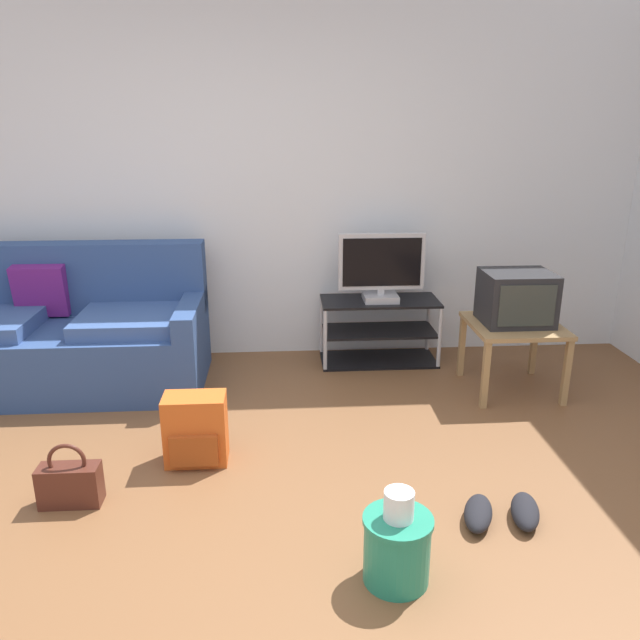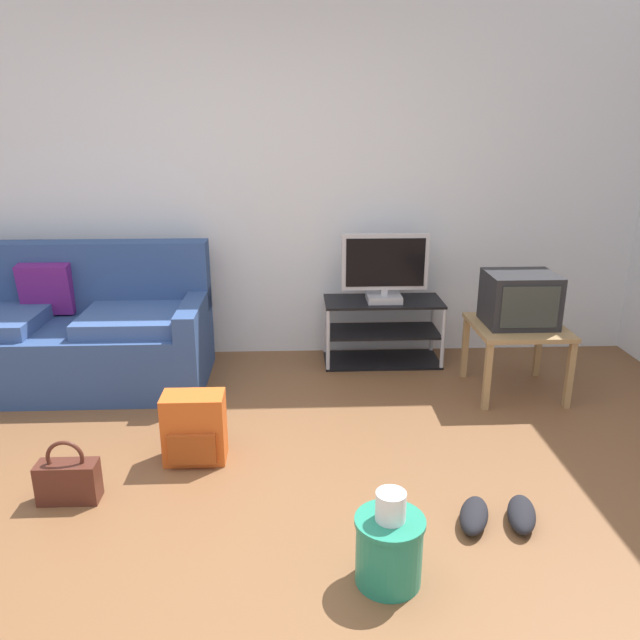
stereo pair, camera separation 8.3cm
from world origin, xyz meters
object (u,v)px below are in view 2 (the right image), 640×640
at_px(flat_tv, 385,268).
at_px(backpack, 194,428).
at_px(tv_stand, 382,331).
at_px(side_table, 517,334).
at_px(crt_tv, 520,299).
at_px(handbag, 68,480).
at_px(couch, 70,334).
at_px(cleaning_bucket, 389,545).
at_px(sneakers_pair, 498,515).

distance_m(flat_tv, backpack, 1.92).
relative_size(tv_stand, flat_tv, 1.38).
bearing_deg(side_table, backpack, -158.31).
bearing_deg(crt_tv, side_table, -90.00).
xyz_separation_m(side_table, backpack, (-2.04, -0.81, -0.23)).
bearing_deg(flat_tv, backpack, -131.50).
height_order(flat_tv, handbag, flat_tv).
bearing_deg(tv_stand, side_table, -35.64).
bearing_deg(couch, cleaning_bucket, -47.34).
xyz_separation_m(side_table, handbag, (-2.60, -1.17, -0.30)).
bearing_deg(flat_tv, couch, -173.68).
xyz_separation_m(flat_tv, side_table, (0.82, -0.57, -0.33)).
distance_m(couch, flat_tv, 2.29).
bearing_deg(couch, crt_tv, -5.60).
relative_size(couch, handbag, 5.81).
distance_m(couch, cleaning_bucket, 2.88).
relative_size(flat_tv, handbag, 1.94).
distance_m(crt_tv, handbag, 2.91).
relative_size(side_table, backpack, 1.54).
relative_size(tv_stand, backpack, 2.28).
distance_m(backpack, handbag, 0.67).
bearing_deg(sneakers_pair, couch, 144.92).
bearing_deg(handbag, flat_tv, 44.36).
relative_size(tv_stand, crt_tv, 1.97).
distance_m(side_table, crt_tv, 0.24).
distance_m(backpack, cleaning_bucket, 1.35).
bearing_deg(side_table, couch, 174.10).
height_order(couch, backpack, couch).
xyz_separation_m(side_table, cleaning_bucket, (-1.12, -1.79, -0.24)).
bearing_deg(crt_tv, backpack, -157.92).
relative_size(flat_tv, sneakers_pair, 1.45).
xyz_separation_m(couch, crt_tv, (3.07, -0.30, 0.31)).
bearing_deg(handbag, side_table, 24.31).
distance_m(tv_stand, sneakers_pair, 2.06).
xyz_separation_m(flat_tv, crt_tv, (0.82, -0.55, -0.09)).
xyz_separation_m(tv_stand, side_table, (0.82, -0.59, 0.17)).
xyz_separation_m(handbag, cleaning_bucket, (1.48, -0.62, 0.06)).
bearing_deg(backpack, crt_tv, 40.66).
distance_m(crt_tv, cleaning_bucket, 2.18).
bearing_deg(backpack, flat_tv, 67.08).
height_order(cleaning_bucket, sneakers_pair, cleaning_bucket).
distance_m(side_table, sneakers_pair, 1.59).
height_order(side_table, sneakers_pair, side_table).
relative_size(backpack, handbag, 1.18).
relative_size(crt_tv, backpack, 1.16).
height_order(flat_tv, backpack, flat_tv).
distance_m(backpack, sneakers_pair, 1.62).
bearing_deg(flat_tv, cleaning_bucket, -97.26).
distance_m(handbag, sneakers_pair, 2.06).
height_order(backpack, cleaning_bucket, cleaning_bucket).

